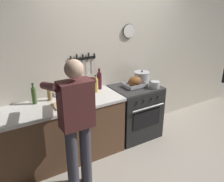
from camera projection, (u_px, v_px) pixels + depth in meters
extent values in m
plane|color=#A89E8E|center=(163.00, 171.00, 3.35)|extent=(8.00, 8.00, 0.00)
cube|color=beige|center=(113.00, 60.00, 3.95)|extent=(6.00, 0.10, 2.60)
cube|color=black|center=(83.00, 59.00, 3.58)|extent=(0.43, 0.02, 0.04)
cube|color=silver|center=(71.00, 68.00, 3.52)|extent=(0.01, 0.00, 0.19)
cube|color=black|center=(71.00, 59.00, 3.47)|extent=(0.02, 0.02, 0.08)
cube|color=silver|center=(77.00, 65.00, 3.56)|extent=(0.02, 0.00, 0.14)
cube|color=black|center=(77.00, 58.00, 3.52)|extent=(0.02, 0.02, 0.10)
cube|color=silver|center=(83.00, 66.00, 3.61)|extent=(0.01, 0.00, 0.18)
cube|color=black|center=(83.00, 57.00, 3.57)|extent=(0.02, 0.02, 0.09)
cube|color=silver|center=(89.00, 65.00, 3.66)|extent=(0.02, 0.00, 0.19)
cube|color=black|center=(89.00, 56.00, 3.61)|extent=(0.02, 0.02, 0.10)
cube|color=silver|center=(95.00, 64.00, 3.71)|extent=(0.02, 0.00, 0.19)
cube|color=black|center=(94.00, 56.00, 3.66)|extent=(0.02, 0.02, 0.08)
cylinder|color=white|center=(129.00, 31.00, 3.85)|extent=(0.21, 0.02, 0.21)
torus|color=black|center=(129.00, 31.00, 3.85)|extent=(0.23, 0.02, 0.23)
cube|color=brown|center=(54.00, 136.00, 3.40)|extent=(2.00, 0.62, 0.86)
cube|color=silver|center=(51.00, 107.00, 3.23)|extent=(2.03, 0.65, 0.04)
cube|color=black|center=(135.00, 112.00, 4.08)|extent=(0.76, 0.62, 0.87)
cube|color=black|center=(147.00, 119.00, 3.83)|extent=(0.53, 0.01, 0.28)
cube|color=#2D2D2D|center=(136.00, 87.00, 3.92)|extent=(0.76, 0.62, 0.03)
cylinder|color=black|center=(137.00, 103.00, 3.60)|extent=(0.04, 0.02, 0.04)
cylinder|color=black|center=(144.00, 101.00, 3.67)|extent=(0.04, 0.02, 0.04)
cylinder|color=black|center=(152.00, 99.00, 3.74)|extent=(0.04, 0.02, 0.04)
cylinder|color=black|center=(158.00, 97.00, 3.80)|extent=(0.04, 0.02, 0.04)
cylinder|color=silver|center=(149.00, 108.00, 3.73)|extent=(0.61, 0.02, 0.02)
cylinder|color=#383842|center=(72.00, 159.00, 2.90)|extent=(0.14, 0.14, 0.86)
cylinder|color=#383842|center=(86.00, 155.00, 2.98)|extent=(0.14, 0.14, 0.86)
cube|color=#4C2323|center=(76.00, 105.00, 2.68)|extent=(0.38, 0.22, 0.56)
sphere|color=tan|center=(74.00, 69.00, 2.53)|extent=(0.21, 0.21, 0.21)
cylinder|color=#4C2323|center=(49.00, 86.00, 2.71)|extent=(0.09, 0.55, 0.22)
cylinder|color=#4C2323|center=(83.00, 80.00, 2.91)|extent=(0.09, 0.55, 0.22)
cube|color=#B7B7BC|center=(135.00, 86.00, 3.91)|extent=(0.34, 0.25, 0.01)
cube|color=#B7B7BC|center=(139.00, 87.00, 3.80)|extent=(0.34, 0.01, 0.05)
cube|color=#B7B7BC|center=(130.00, 82.00, 4.00)|extent=(0.34, 0.01, 0.05)
cube|color=#B7B7BC|center=(126.00, 86.00, 3.81)|extent=(0.01, 0.25, 0.05)
cube|color=#B7B7BC|center=(143.00, 83.00, 3.98)|extent=(0.01, 0.25, 0.05)
ellipsoid|color=brown|center=(135.00, 81.00, 3.88)|extent=(0.23, 0.17, 0.16)
cylinder|color=#B7B7BC|center=(142.00, 78.00, 4.05)|extent=(0.25, 0.25, 0.18)
cylinder|color=#B2B2B7|center=(142.00, 72.00, 4.01)|extent=(0.26, 0.26, 0.01)
sphere|color=black|center=(142.00, 71.00, 4.01)|extent=(0.03, 0.03, 0.03)
cylinder|color=#B7B7BC|center=(155.00, 85.00, 3.83)|extent=(0.15, 0.15, 0.11)
cube|color=tan|center=(66.00, 104.00, 3.25)|extent=(0.36, 0.24, 0.02)
cylinder|color=#385623|center=(34.00, 96.00, 3.25)|extent=(0.06, 0.06, 0.23)
cylinder|color=#385623|center=(33.00, 86.00, 3.20)|extent=(0.03, 0.03, 0.05)
cylinder|color=black|center=(32.00, 84.00, 3.18)|extent=(0.03, 0.03, 0.01)
cylinder|color=#997F4C|center=(49.00, 94.00, 3.36)|extent=(0.06, 0.06, 0.20)
cylinder|color=#997F4C|center=(49.00, 86.00, 3.32)|extent=(0.03, 0.03, 0.04)
cylinder|color=black|center=(48.00, 84.00, 3.31)|extent=(0.03, 0.03, 0.01)
cylinder|color=black|center=(61.00, 92.00, 3.50)|extent=(0.06, 0.06, 0.15)
cylinder|color=black|center=(61.00, 86.00, 3.47)|extent=(0.03, 0.03, 0.03)
cylinder|color=#B21919|center=(60.00, 84.00, 3.46)|extent=(0.03, 0.03, 0.01)
cylinder|color=#338CCC|center=(79.00, 88.00, 3.62)|extent=(0.07, 0.07, 0.17)
cylinder|color=#338CCC|center=(79.00, 82.00, 3.58)|extent=(0.03, 0.03, 0.04)
cylinder|color=white|center=(79.00, 80.00, 3.57)|extent=(0.03, 0.03, 0.01)
cylinder|color=#47141E|center=(99.00, 81.00, 3.78)|extent=(0.07, 0.07, 0.26)
cylinder|color=#47141E|center=(99.00, 71.00, 3.72)|extent=(0.03, 0.03, 0.06)
cylinder|color=maroon|center=(99.00, 69.00, 3.70)|extent=(0.04, 0.04, 0.01)
cylinder|color=gold|center=(96.00, 86.00, 3.65)|extent=(0.07, 0.07, 0.21)
cylinder|color=gold|center=(96.00, 78.00, 3.61)|extent=(0.03, 0.03, 0.05)
cylinder|color=black|center=(96.00, 76.00, 3.60)|extent=(0.04, 0.04, 0.01)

